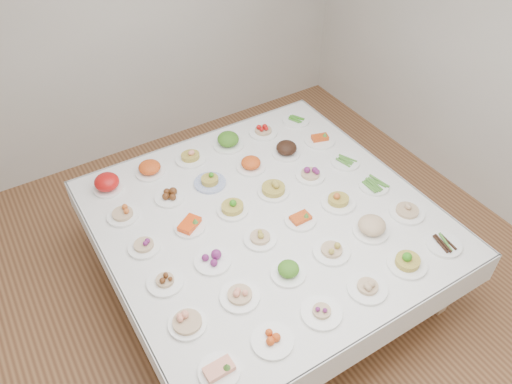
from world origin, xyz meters
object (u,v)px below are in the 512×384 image
dish_35 (296,120)px  display_table (266,221)px  dish_0 (219,369)px  dish_18 (144,244)px

dish_35 → display_table: bearing=-135.1°
dish_0 → dish_18: bearing=90.1°
dish_0 → dish_35: size_ratio=0.96×
dish_35 → dish_0: bearing=-134.8°
display_table → dish_35: (0.93, 0.93, 0.08)m
dish_18 → dish_35: dish_18 is taller
display_table → dish_18: 0.95m
dish_0 → dish_18: 1.12m
dish_18 → dish_35: size_ratio=0.92×
display_table → dish_0: bearing=-134.5°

